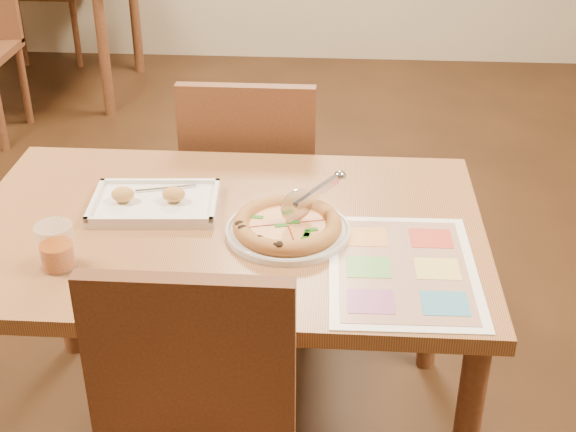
# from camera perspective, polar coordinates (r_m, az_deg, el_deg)

# --- Properties ---
(dining_table) EXTENTS (1.30, 0.85, 0.72)m
(dining_table) POSITION_cam_1_polar(r_m,az_deg,el_deg) (2.06, -4.48, -2.65)
(dining_table) COLOR #99633D
(dining_table) RESTS_ON ground
(chair_far) EXTENTS (0.42, 0.42, 0.47)m
(chair_far) POSITION_cam_1_polar(r_m,az_deg,el_deg) (2.61, -2.64, 3.09)
(chair_far) COLOR brown
(chair_far) RESTS_ON ground
(plate) EXTENTS (0.34, 0.34, 0.02)m
(plate) POSITION_cam_1_polar(r_m,az_deg,el_deg) (1.97, -0.00, -1.06)
(plate) COLOR silver
(plate) RESTS_ON dining_table
(pizza) EXTENTS (0.27, 0.27, 0.04)m
(pizza) POSITION_cam_1_polar(r_m,az_deg,el_deg) (1.95, -0.05, -0.64)
(pizza) COLOR #BE8241
(pizza) RESTS_ON plate
(pizza_cutter) EXTENTS (0.15, 0.11, 0.10)m
(pizza_cutter) POSITION_cam_1_polar(r_m,az_deg,el_deg) (1.95, 1.64, 1.42)
(pizza_cutter) COLOR silver
(pizza_cutter) RESTS_ON pizza
(appetizer_tray) EXTENTS (0.34, 0.24, 0.06)m
(appetizer_tray) POSITION_cam_1_polar(r_m,az_deg,el_deg) (2.11, -9.50, 0.89)
(appetizer_tray) COLOR white
(appetizer_tray) RESTS_ON dining_table
(glass_tumbler) EXTENTS (0.09, 0.09, 0.11)m
(glass_tumbler) POSITION_cam_1_polar(r_m,az_deg,el_deg) (1.89, -16.14, -2.26)
(glass_tumbler) COLOR #913C0B
(glass_tumbler) RESTS_ON dining_table
(menu) EXTENTS (0.35, 0.48, 0.00)m
(menu) POSITION_cam_1_polar(r_m,az_deg,el_deg) (1.85, 8.17, -3.73)
(menu) COLOR white
(menu) RESTS_ON dining_table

